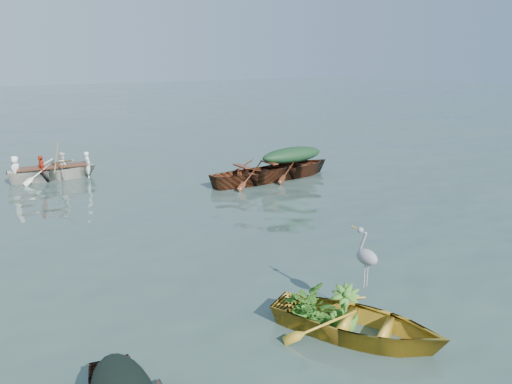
# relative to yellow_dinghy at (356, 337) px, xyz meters

# --- Properties ---
(ground) EXTENTS (140.00, 140.00, 0.00)m
(ground) POSITION_rel_yellow_dinghy_xyz_m (1.63, 4.57, 0.00)
(ground) COLOR #364C44
(ground) RESTS_ON ground
(yellow_dinghy) EXTENTS (2.75, 3.43, 0.85)m
(yellow_dinghy) POSITION_rel_yellow_dinghy_xyz_m (0.00, 0.00, 0.00)
(yellow_dinghy) COLOR #BB9024
(yellow_dinghy) RESTS_ON ground
(green_tarp_boat) EXTENTS (4.49, 1.62, 1.03)m
(green_tarp_boat) POSITION_rel_yellow_dinghy_xyz_m (5.27, 8.57, 0.00)
(green_tarp_boat) COLOR #532213
(green_tarp_boat) RESTS_ON ground
(open_wooden_boat) EXTENTS (4.38, 1.41, 1.02)m
(open_wooden_boat) POSITION_rel_yellow_dinghy_xyz_m (3.75, 8.48, 0.00)
(open_wooden_boat) COLOR brown
(open_wooden_boat) RESTS_ON ground
(rowed_boat) EXTENTS (4.00, 1.52, 0.91)m
(rowed_boat) POSITION_rel_yellow_dinghy_xyz_m (-1.61, 12.54, 0.00)
(rowed_boat) COLOR white
(rowed_boat) RESTS_ON ground
(green_tarp_cover) EXTENTS (2.47, 0.89, 0.52)m
(green_tarp_cover) POSITION_rel_yellow_dinghy_xyz_m (5.27, 8.57, 0.78)
(green_tarp_cover) COLOR #163618
(green_tarp_cover) RESTS_ON green_tarp_boat
(thwart_benches) EXTENTS (2.19, 0.84, 0.04)m
(thwart_benches) POSITION_rel_yellow_dinghy_xyz_m (3.75, 8.48, 0.53)
(thwart_benches) COLOR #522313
(thwart_benches) RESTS_ON open_wooden_boat
(heron) EXTENTS (0.44, 0.49, 0.92)m
(heron) POSITION_rel_yellow_dinghy_xyz_m (0.45, 0.31, 0.89)
(heron) COLOR #94959C
(heron) RESTS_ON yellow_dinghy
(dinghy_weeds) EXTENTS (1.05, 1.13, 0.60)m
(dinghy_weeds) POSITION_rel_yellow_dinghy_xyz_m (-0.25, 0.49, 0.73)
(dinghy_weeds) COLOR #2C6119
(dinghy_weeds) RESTS_ON yellow_dinghy
(rowers) EXTENTS (2.82, 1.30, 0.76)m
(rowers) POSITION_rel_yellow_dinghy_xyz_m (-1.61, 12.54, 0.83)
(rowers) COLOR white
(rowers) RESTS_ON rowed_boat
(oars) EXTENTS (0.83, 2.64, 0.06)m
(oars) POSITION_rel_yellow_dinghy_xyz_m (-1.61, 12.54, 0.48)
(oars) COLOR olive
(oars) RESTS_ON rowed_boat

